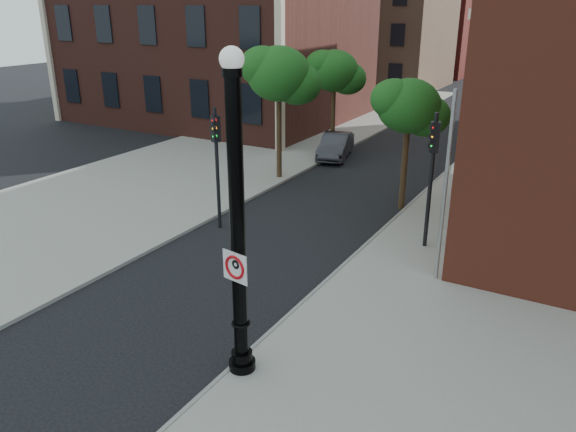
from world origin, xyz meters
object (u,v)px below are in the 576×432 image
Objects in this scene: no_parking_sign at (235,267)px; traffic_signal_right at (432,160)px; lamppost at (238,239)px; parked_car at (336,146)px; traffic_signal_left at (216,149)px.

no_parking_sign is 0.14× the size of traffic_signal_right.
lamppost is 0.57m from no_parking_sign.
parked_car is (-6.19, 18.08, -2.07)m from no_parking_sign.
lamppost reaches higher than traffic_signal_left.
no_parking_sign is at bearing -27.19° from traffic_signal_left.
traffic_signal_left is (-5.63, 6.95, 0.26)m from no_parking_sign.
lamppost is 8.77m from traffic_signal_right.
lamppost is at bearing 109.19° from no_parking_sign.
no_parking_sign reaches higher than parked_car.
parked_car is 12.28m from traffic_signal_right.
no_parking_sign is 0.15× the size of traffic_signal_left.
parked_car is 11.39m from traffic_signal_left.
traffic_signal_left is 7.35m from traffic_signal_right.
traffic_signal_right is (1.48, 8.81, 0.38)m from no_parking_sign.
parked_car is at bearing 116.72° from traffic_signal_left.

